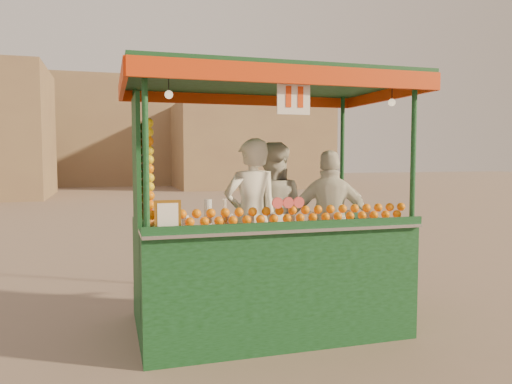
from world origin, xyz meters
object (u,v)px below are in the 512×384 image
object	(u,v)px
vendor_middle	(272,215)
juice_cart	(262,249)
vendor_left	(251,218)
vendor_right	(331,221)

from	to	relation	value
vendor_middle	juice_cart	bearing A→B (deg)	85.67
vendor_left	vendor_right	size ratio (longest dim) A/B	1.08
juice_cart	vendor_middle	size ratio (longest dim) A/B	1.75
vendor_middle	vendor_right	bearing A→B (deg)	172.75
juice_cart	vendor_left	size ratio (longest dim) A/B	1.72
juice_cart	vendor_left	bearing A→B (deg)	107.25
vendor_left	vendor_right	xyz separation A→B (m)	(0.96, -0.02, -0.06)
juice_cart	vendor_right	xyz separation A→B (m)	(0.90, 0.17, 0.25)
vendor_left	vendor_middle	distance (m)	0.49
vendor_right	juice_cart	bearing A→B (deg)	29.77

